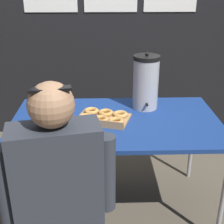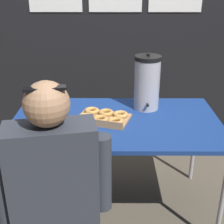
# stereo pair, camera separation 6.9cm
# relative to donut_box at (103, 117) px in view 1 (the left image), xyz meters

# --- Properties ---
(ground_plane) EXTENTS (12.00, 12.00, 0.00)m
(ground_plane) POSITION_rel_donut_box_xyz_m (0.09, -0.00, -0.76)
(ground_plane) COLOR brown
(back_wall) EXTENTS (6.00, 0.11, 2.66)m
(back_wall) POSITION_rel_donut_box_xyz_m (0.09, 1.34, 0.57)
(back_wall) COLOR black
(back_wall) RESTS_ON ground
(folding_table) EXTENTS (1.43, 0.83, 0.74)m
(folding_table) POSITION_rel_donut_box_xyz_m (0.09, -0.00, -0.06)
(folding_table) COLOR navy
(folding_table) RESTS_ON ground
(donut_box) EXTENTS (0.41, 0.33, 0.05)m
(donut_box) POSITION_rel_donut_box_xyz_m (0.00, 0.00, 0.00)
(donut_box) COLOR tan
(donut_box) RESTS_ON folding_table
(coffee_urn) EXTENTS (0.19, 0.22, 0.42)m
(coffee_urn) POSITION_rel_donut_box_xyz_m (0.31, 0.21, 0.18)
(coffee_urn) COLOR #B7B7BC
(coffee_urn) RESTS_ON folding_table
(cell_phone) EXTENTS (0.10, 0.16, 0.01)m
(cell_phone) POSITION_rel_donut_box_xyz_m (-0.15, -0.28, -0.01)
(cell_phone) COLOR black
(cell_phone) RESTS_ON folding_table
(person_seated) EXTENTS (0.59, 0.31, 1.23)m
(person_seated) POSITION_rel_donut_box_xyz_m (-0.23, -0.63, -0.18)
(person_seated) COLOR #33332D
(person_seated) RESTS_ON ground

